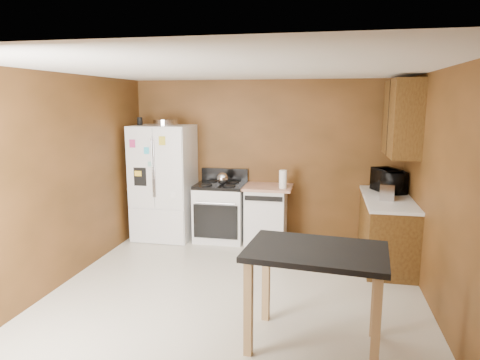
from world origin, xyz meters
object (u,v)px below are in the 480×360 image
(pen_cup, at_px, (140,121))
(kettle, at_px, (222,179))
(roasting_pan, at_px, (166,122))
(dishwasher, at_px, (266,214))
(gas_range, at_px, (221,211))
(island, at_px, (316,264))
(toaster, at_px, (387,191))
(paper_towel, at_px, (283,179))
(refrigerator, at_px, (164,182))
(microwave, at_px, (389,182))
(green_canister, at_px, (283,183))

(pen_cup, height_order, kettle, pen_cup)
(roasting_pan, distance_m, dishwasher, 2.10)
(gas_range, distance_m, dishwasher, 0.72)
(gas_range, distance_m, island, 3.17)
(toaster, xyz_separation_m, island, (-0.86, -2.18, -0.24))
(dishwasher, bearing_deg, island, -73.55)
(pen_cup, xyz_separation_m, paper_towel, (2.24, 0.00, -0.84))
(pen_cup, distance_m, island, 4.01)
(pen_cup, height_order, refrigerator, pen_cup)
(paper_towel, xyz_separation_m, dishwasher, (-0.26, 0.12, -0.57))
(roasting_pan, xyz_separation_m, pen_cup, (-0.42, -0.02, 0.01))
(microwave, bearing_deg, pen_cup, 65.69)
(dishwasher, bearing_deg, refrigerator, -177.01)
(green_canister, xyz_separation_m, microwave, (1.51, -0.17, 0.11))
(refrigerator, xyz_separation_m, dishwasher, (1.63, 0.09, -0.45))
(green_canister, bearing_deg, roasting_pan, -175.30)
(roasting_pan, bearing_deg, paper_towel, -0.42)
(paper_towel, height_order, island, paper_towel)
(microwave, bearing_deg, roasting_pan, 65.37)
(roasting_pan, distance_m, island, 3.74)
(pen_cup, relative_size, refrigerator, 0.07)
(green_canister, relative_size, island, 0.08)
(roasting_pan, relative_size, toaster, 1.28)
(pen_cup, relative_size, toaster, 0.42)
(green_canister, bearing_deg, refrigerator, -176.13)
(refrigerator, height_order, dishwasher, refrigerator)
(dishwasher, bearing_deg, toaster, -19.57)
(dishwasher, distance_m, island, 2.92)
(refrigerator, bearing_deg, roasting_pan, -17.98)
(green_canister, relative_size, gas_range, 0.09)
(paper_towel, distance_m, green_canister, 0.18)
(roasting_pan, relative_size, gas_range, 0.34)
(microwave, relative_size, gas_range, 0.48)
(paper_towel, bearing_deg, kettle, 176.42)
(kettle, height_order, paper_towel, paper_towel)
(toaster, height_order, island, toaster)
(dishwasher, bearing_deg, microwave, -4.17)
(toaster, relative_size, dishwasher, 0.32)
(roasting_pan, height_order, pen_cup, pen_cup)
(toaster, xyz_separation_m, microwave, (0.08, 0.47, 0.04))
(green_canister, xyz_separation_m, gas_range, (-0.98, -0.07, -0.48))
(gas_range, bearing_deg, island, -60.79)
(pen_cup, relative_size, kettle, 0.67)
(kettle, distance_m, dishwasher, 0.87)
(microwave, bearing_deg, paper_towel, 65.43)
(dishwasher, bearing_deg, roasting_pan, -176.08)
(pen_cup, relative_size, green_canister, 1.22)
(green_canister, relative_size, dishwasher, 0.11)
(green_canister, xyz_separation_m, dishwasher, (-0.26, -0.04, -0.49))
(kettle, bearing_deg, paper_towel, -3.58)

